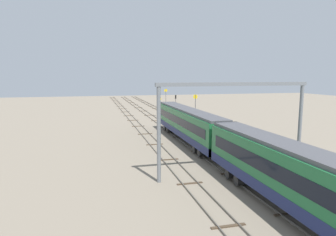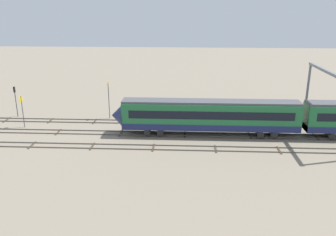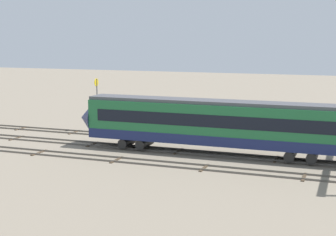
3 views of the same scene
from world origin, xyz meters
name	(u,v)px [view 3 (image 3 of 3)]	position (x,y,z in m)	size (l,w,h in m)	color
ground_plane	(178,152)	(0.00, 0.00, 0.00)	(204.87, 204.87, 0.00)	gray
track_near_foreground	(194,141)	(0.00, -4.96, 0.07)	(188.87, 2.40, 0.16)	#59544C
track_with_train	(178,151)	(0.00, 0.00, 0.07)	(188.87, 2.40, 0.16)	#59544C
track_middle	(159,163)	(0.00, 4.96, 0.07)	(188.87, 2.40, 0.16)	#59544C
speed_sign_mid_trackside	(97,98)	(12.01, -6.74, 3.78)	(0.14, 0.88, 5.96)	#4C4C51
relay_cabinet	(160,124)	(4.98, -8.27, 0.94)	(1.40, 0.64, 1.89)	gray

